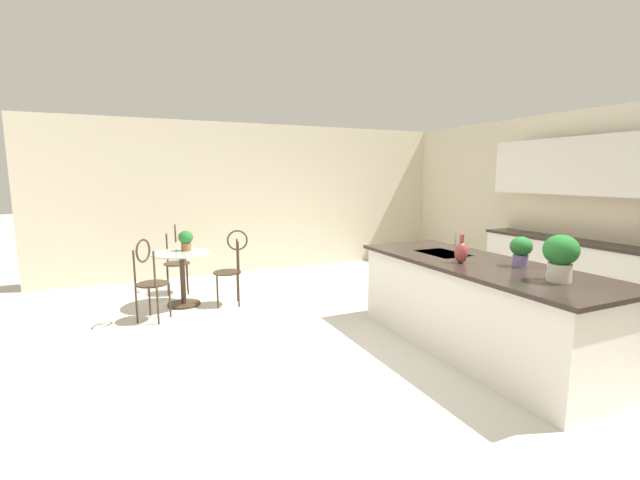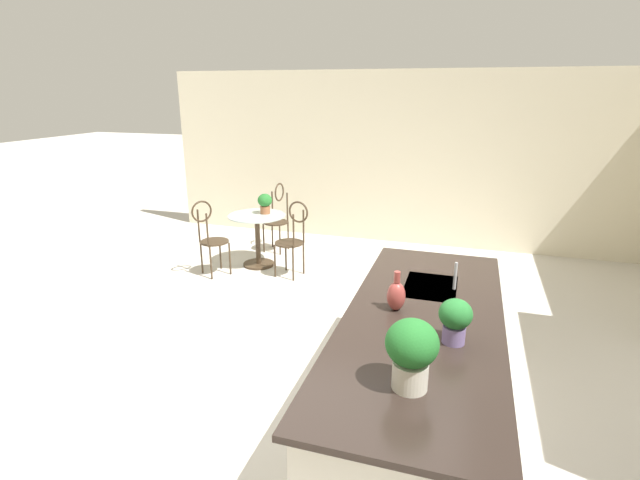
{
  "view_description": "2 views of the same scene",
  "coord_description": "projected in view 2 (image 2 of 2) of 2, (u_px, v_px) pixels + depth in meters",
  "views": [
    {
      "loc": [
        3.45,
        -2.32,
        1.79
      ],
      "look_at": [
        -1.53,
        -0.08,
        0.95
      ],
      "focal_mm": 23.91,
      "sensor_mm": 36.0,
      "label": 1
    },
    {
      "loc": [
        3.33,
        1.06,
        2.41
      ],
      "look_at": [
        -1.12,
        -0.34,
        0.93
      ],
      "focal_mm": 26.77,
      "sensor_mm": 36.0,
      "label": 2
    }
  ],
  "objects": [
    {
      "name": "potted_plant_counter_near",
      "position": [
        455.0,
        318.0,
        2.88
      ],
      "size": [
        0.2,
        0.2,
        0.29
      ],
      "color": "#7A669E",
      "rests_on": "kitchen_island"
    },
    {
      "name": "wall_left_window",
      "position": [
        400.0,
        159.0,
        7.53
      ],
      "size": [
        0.12,
        7.8,
        2.7
      ],
      "primitive_type": "cube",
      "color": "beige",
      "rests_on": "ground"
    },
    {
      "name": "potted_plant_on_table",
      "position": [
        265.0,
        202.0,
        6.64
      ],
      "size": [
        0.2,
        0.2,
        0.28
      ],
      "color": "#9E603D",
      "rests_on": "bistro_table"
    },
    {
      "name": "ground_plane",
      "position": [
        319.0,
        385.0,
        4.06
      ],
      "size": [
        40.0,
        40.0,
        0.0
      ],
      "primitive_type": "plane",
      "color": "beige"
    },
    {
      "name": "kitchen_island",
      "position": [
        419.0,
        374.0,
        3.41
      ],
      "size": [
        2.8,
        1.06,
        0.92
      ],
      "color": "white",
      "rests_on": "ground"
    },
    {
      "name": "bistro_table",
      "position": [
        258.0,
        235.0,
        6.7
      ],
      "size": [
        0.8,
        0.8,
        0.74
      ],
      "color": "#3D2D1E",
      "rests_on": "ground"
    },
    {
      "name": "vase_on_counter",
      "position": [
        396.0,
        295.0,
        3.34
      ],
      "size": [
        0.13,
        0.13,
        0.29
      ],
      "color": "#993D38",
      "rests_on": "kitchen_island"
    },
    {
      "name": "sink_faucet",
      "position": [
        455.0,
        276.0,
        3.68
      ],
      "size": [
        0.02,
        0.02,
        0.22
      ],
      "primitive_type": "cylinder",
      "color": "#B2B5BA",
      "rests_on": "kitchen_island"
    },
    {
      "name": "chair_by_island",
      "position": [
        277.0,
        214.0,
        7.32
      ],
      "size": [
        0.5,
        0.41,
        1.04
      ],
      "color": "#3D2D1E",
      "rests_on": "ground"
    },
    {
      "name": "chair_toward_desk",
      "position": [
        293.0,
        235.0,
        6.26
      ],
      "size": [
        0.44,
        0.51,
        1.04
      ],
      "color": "#3D2D1E",
      "rests_on": "ground"
    },
    {
      "name": "chair_near_window",
      "position": [
        210.0,
        234.0,
        6.31
      ],
      "size": [
        0.53,
        0.53,
        1.04
      ],
      "color": "#3D2D1E",
      "rests_on": "ground"
    },
    {
      "name": "potted_plant_counter_far",
      "position": [
        412.0,
        350.0,
        2.42
      ],
      "size": [
        0.27,
        0.27,
        0.39
      ],
      "color": "beige",
      "rests_on": "kitchen_island"
    }
  ]
}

